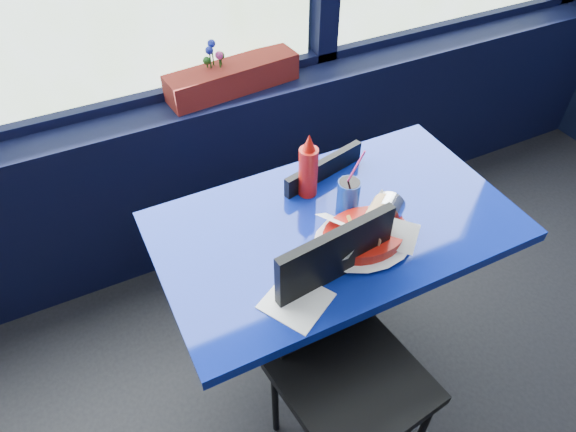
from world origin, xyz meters
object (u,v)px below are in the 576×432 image
object	(u,v)px
chair_near_back	(314,212)
food_basket	(366,233)
near_table	(333,258)
flower_vase	(216,77)
ketchup_bottle	(308,168)
planter_box	(233,77)
chair_near_front	(345,346)
soda_cup	(348,195)

from	to	relation	value
chair_near_back	food_basket	size ratio (longest dim) A/B	2.46
near_table	flower_vase	size ratio (longest dim) A/B	5.24
chair_near_back	ketchup_bottle	xyz separation A→B (m)	(-0.12, -0.15, 0.38)
near_table	chair_near_back	bearing A→B (deg)	72.72
ketchup_bottle	near_table	bearing A→B (deg)	-84.57
near_table	flower_vase	bearing A→B (deg)	95.26
planter_box	food_basket	distance (m)	0.99
chair_near_front	soda_cup	bearing A→B (deg)	53.20
chair_near_back	food_basket	xyz separation A→B (m)	(-0.06, -0.45, 0.31)
chair_near_back	flower_vase	size ratio (longest dim) A/B	3.61
near_table	chair_near_front	distance (m)	0.34
soda_cup	ketchup_bottle	bearing A→B (deg)	120.33
chair_near_front	food_basket	size ratio (longest dim) A/B	2.79
chair_near_back	planter_box	size ratio (longest dim) A/B	1.42
planter_box	soda_cup	distance (m)	0.84
food_basket	ketchup_bottle	size ratio (longest dim) A/B	1.35
food_basket	soda_cup	bearing A→B (deg)	69.05
flower_vase	food_basket	world-z (taller)	flower_vase
planter_box	flower_vase	bearing A→B (deg)	163.49
chair_near_back	near_table	bearing A→B (deg)	58.87
flower_vase	food_basket	size ratio (longest dim) A/B	0.68
chair_near_front	ketchup_bottle	xyz separation A→B (m)	(0.12, 0.49, 0.32)
near_table	soda_cup	xyz separation A→B (m)	(0.06, 0.04, 0.25)
chair_near_back	ketchup_bottle	world-z (taller)	ketchup_bottle
chair_near_front	near_table	bearing A→B (deg)	59.25
food_basket	soda_cup	xyz separation A→B (m)	(0.03, 0.16, 0.02)
flower_vase	ketchup_bottle	size ratio (longest dim) A/B	0.92
planter_box	soda_cup	size ratio (longest dim) A/B	2.26
near_table	chair_near_front	size ratio (longest dim) A/B	1.28
chair_near_back	soda_cup	world-z (taller)	soda_cup
chair_near_back	planter_box	bearing A→B (deg)	-91.91
food_basket	flower_vase	bearing A→B (deg)	85.32
soda_cup	planter_box	bearing A→B (deg)	95.19
flower_vase	chair_near_front	bearing A→B (deg)	-92.70
chair_near_back	planter_box	world-z (taller)	planter_box
ketchup_bottle	soda_cup	xyz separation A→B (m)	(0.08, -0.14, -0.05)
chair_near_front	chair_near_back	size ratio (longest dim) A/B	1.14
near_table	flower_vase	distance (m)	0.94
flower_vase	planter_box	bearing A→B (deg)	-10.68
planter_box	food_basket	xyz separation A→B (m)	(0.05, -0.99, -0.07)
soda_cup	chair_near_front	bearing A→B (deg)	-119.78
chair_near_back	flower_vase	bearing A→B (deg)	-85.51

